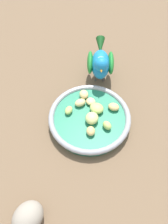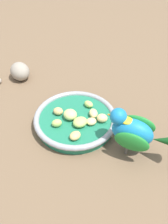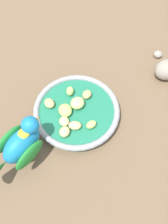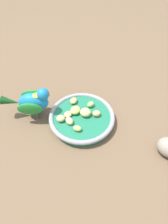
# 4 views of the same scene
# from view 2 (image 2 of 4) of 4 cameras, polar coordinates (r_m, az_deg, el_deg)

# --- Properties ---
(ground_plane) EXTENTS (4.00, 4.00, 0.00)m
(ground_plane) POSITION_cam_2_polar(r_m,az_deg,el_deg) (0.75, -1.79, -2.27)
(ground_plane) COLOR brown
(feeding_bowl) EXTENTS (0.23, 0.23, 0.03)m
(feeding_bowl) POSITION_cam_2_polar(r_m,az_deg,el_deg) (0.73, -1.79, -1.71)
(feeding_bowl) COLOR #1E7251
(feeding_bowl) RESTS_ON ground_plane
(apple_piece_0) EXTENTS (0.05, 0.05, 0.02)m
(apple_piece_0) POSITION_cam_2_polar(r_m,az_deg,el_deg) (0.70, -0.84, -2.14)
(apple_piece_0) COLOR #B2CC66
(apple_piece_0) RESTS_ON feeding_bowl
(apple_piece_1) EXTENTS (0.05, 0.05, 0.03)m
(apple_piece_1) POSITION_cam_2_polar(r_m,az_deg,el_deg) (0.72, -2.96, -0.55)
(apple_piece_1) COLOR #C6D17A
(apple_piece_1) RESTS_ON feeding_bowl
(apple_piece_2) EXTENTS (0.03, 0.04, 0.02)m
(apple_piece_2) POSITION_cam_2_polar(r_m,az_deg,el_deg) (0.73, 2.00, -0.35)
(apple_piece_2) COLOR #E5C67F
(apple_piece_2) RESTS_ON feeding_bowl
(apple_piece_3) EXTENTS (0.04, 0.04, 0.02)m
(apple_piece_3) POSITION_cam_2_polar(r_m,az_deg,el_deg) (0.71, 1.58, -2.01)
(apple_piece_3) COLOR #E5C67F
(apple_piece_3) RESTS_ON feeding_bowl
(apple_piece_4) EXTENTS (0.03, 0.02, 0.02)m
(apple_piece_4) POSITION_cam_2_polar(r_m,az_deg,el_deg) (0.70, -5.80, -2.36)
(apple_piece_4) COLOR #B2CC66
(apple_piece_4) RESTS_ON feeding_bowl
(apple_piece_5) EXTENTS (0.03, 0.03, 0.02)m
(apple_piece_5) POSITION_cam_2_polar(r_m,az_deg,el_deg) (0.71, 3.89, -1.29)
(apple_piece_5) COLOR #E5C67F
(apple_piece_5) RESTS_ON feeding_bowl
(apple_piece_6) EXTENTS (0.03, 0.03, 0.02)m
(apple_piece_6) POSITION_cam_2_polar(r_m,az_deg,el_deg) (0.74, -5.51, 0.18)
(apple_piece_6) COLOR tan
(apple_piece_6) RESTS_ON feeding_bowl
(apple_piece_7) EXTENTS (0.04, 0.04, 0.02)m
(apple_piece_7) POSITION_cam_2_polar(r_m,az_deg,el_deg) (0.67, -2.19, -5.05)
(apple_piece_7) COLOR tan
(apple_piece_7) RESTS_ON feeding_bowl
(apple_piece_8) EXTENTS (0.03, 0.03, 0.02)m
(apple_piece_8) POSITION_cam_2_polar(r_m,az_deg,el_deg) (0.76, 0.99, 1.69)
(apple_piece_8) COLOR #B2CC66
(apple_piece_8) RESTS_ON feeding_bowl
(parrot) EXTENTS (0.17, 0.11, 0.12)m
(parrot) POSITION_cam_2_polar(r_m,az_deg,el_deg) (0.64, 10.56, -4.03)
(parrot) COLOR #59544C
(parrot) RESTS_ON ground_plane
(rock_large) EXTENTS (0.09, 0.09, 0.06)m
(rock_large) POSITION_cam_2_polar(r_m,az_deg,el_deg) (0.92, -13.48, 8.42)
(rock_large) COLOR gray
(rock_large) RESTS_ON ground_plane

